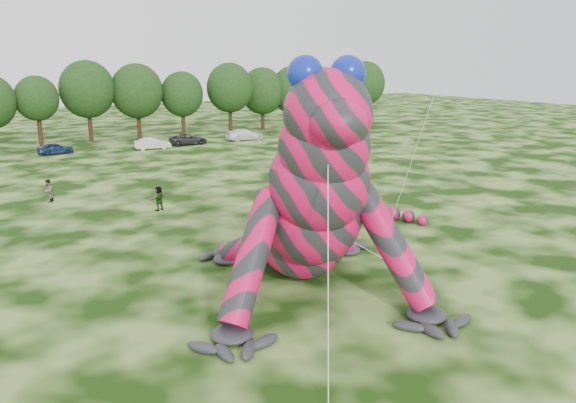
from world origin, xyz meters
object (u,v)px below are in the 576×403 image
at_px(tree_10, 88,101).
at_px(tree_13, 230,98).
at_px(tree_9, 38,111).
at_px(tree_16, 324,96).
at_px(car_4, 55,148).
at_px(spectator_1, 48,191).
at_px(tree_11, 138,101).
at_px(car_6, 189,139).
at_px(spectator_5, 159,198).
at_px(tree_17, 365,93).
at_px(tree_14, 263,98).
at_px(car_5, 153,143).
at_px(inflatable_gecko, 296,167).
at_px(tree_12, 182,104).
at_px(car_7, 244,135).
at_px(tree_15, 293,97).

xyz_separation_m(tree_10, tree_13, (19.73, -1.45, -0.19)).
xyz_separation_m(tree_9, tree_16, (44.38, 2.03, 0.35)).
height_order(car_4, spectator_1, spectator_1).
bearing_deg(tree_11, tree_13, -4.58).
bearing_deg(tree_13, tree_11, 175.42).
relative_size(car_6, spectator_5, 2.73).
height_order(tree_10, tree_16, tree_10).
xyz_separation_m(tree_17, spectator_1, (-54.93, -30.01, -4.27)).
relative_size(car_4, spectator_1, 2.22).
distance_m(car_4, spectator_1, 23.75).
distance_m(tree_14, tree_16, 12.01).
bearing_deg(spectator_5, car_5, -130.11).
height_order(inflatable_gecko, tree_10, inflatable_gecko).
height_order(tree_11, spectator_5, tree_11).
relative_size(tree_13, tree_17, 0.98).
height_order(tree_12, car_5, tree_12).
bearing_deg(tree_12, car_5, -128.33).
bearing_deg(tree_12, tree_11, 175.82).
bearing_deg(car_7, tree_13, -10.59).
height_order(tree_15, car_6, tree_15).
bearing_deg(car_6, car_4, 91.03).
height_order(tree_14, spectator_1, tree_14).
height_order(tree_10, tree_11, tree_10).
relative_size(tree_15, tree_16, 1.03).
distance_m(car_6, spectator_1, 30.23).
distance_m(tree_14, car_5, 24.28).
relative_size(tree_9, tree_17, 0.84).
bearing_deg(tree_14, tree_15, -10.74).
distance_m(tree_12, tree_17, 31.96).
bearing_deg(tree_11, car_4, -146.26).
height_order(tree_10, tree_14, tree_10).
bearing_deg(inflatable_gecko, car_5, 100.50).
bearing_deg(tree_17, tree_13, 178.93).
relative_size(inflatable_gecko, tree_9, 2.48).
bearing_deg(tree_11, car_5, -98.95).
height_order(tree_16, car_4, tree_16).
distance_m(tree_9, tree_10, 6.52).
height_order(tree_9, tree_13, tree_13).
relative_size(inflatable_gecko, car_7, 4.15).
distance_m(inflatable_gecko, tree_11, 54.00).
bearing_deg(inflatable_gecko, tree_15, 77.43).
distance_m(tree_10, tree_16, 38.06).
bearing_deg(spectator_5, tree_14, -150.43).
distance_m(tree_9, car_5, 15.08).
relative_size(tree_11, car_6, 2.11).
xyz_separation_m(tree_12, spectator_1, (-23.00, -31.09, -3.61)).
bearing_deg(inflatable_gecko, spectator_5, 117.09).
bearing_deg(tree_12, tree_9, -178.81).
xyz_separation_m(tree_13, car_6, (-9.86, -8.04, -4.40)).
bearing_deg(car_6, car_5, 108.41).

